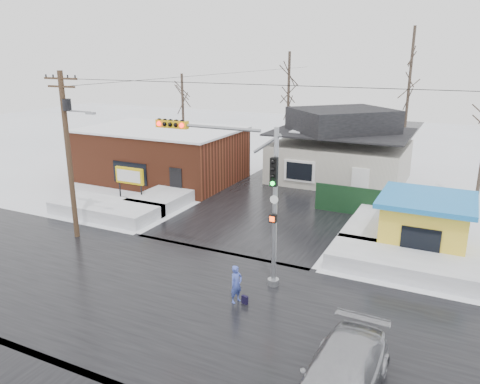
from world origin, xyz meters
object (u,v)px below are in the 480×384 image
at_px(traffic_signal, 241,182).
at_px(car, 341,379).
at_px(utility_pole, 69,146).
at_px(pedestrian, 236,285).
at_px(kiosk, 425,223).
at_px(marquee_sign, 130,177).

relative_size(traffic_signal, car, 1.33).
distance_m(utility_pole, pedestrian, 12.19).
bearing_deg(traffic_signal, kiosk, 44.84).
relative_size(utility_pole, pedestrian, 5.63).
relative_size(traffic_signal, utility_pole, 0.78).
xyz_separation_m(utility_pole, kiosk, (17.43, 6.49, -3.65)).
height_order(utility_pole, marquee_sign, utility_pole).
height_order(pedestrian, car, pedestrian).
distance_m(utility_pole, marquee_sign, 6.87).
bearing_deg(kiosk, traffic_signal, -135.16).
height_order(utility_pole, car, utility_pole).
bearing_deg(car, marquee_sign, 146.49).
xyz_separation_m(marquee_sign, pedestrian, (12.19, -8.52, -1.12)).
relative_size(kiosk, pedestrian, 2.88).
xyz_separation_m(traffic_signal, car, (6.02, -5.75, -3.77)).
bearing_deg(utility_pole, traffic_signal, -2.95).
height_order(marquee_sign, pedestrian, marquee_sign).
bearing_deg(utility_pole, marquee_sign, 100.13).
bearing_deg(kiosk, marquee_sign, -178.45).
xyz_separation_m(kiosk, pedestrian, (-6.31, -9.02, -0.66)).
bearing_deg(traffic_signal, pedestrian, -69.27).
height_order(traffic_signal, utility_pole, utility_pole).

